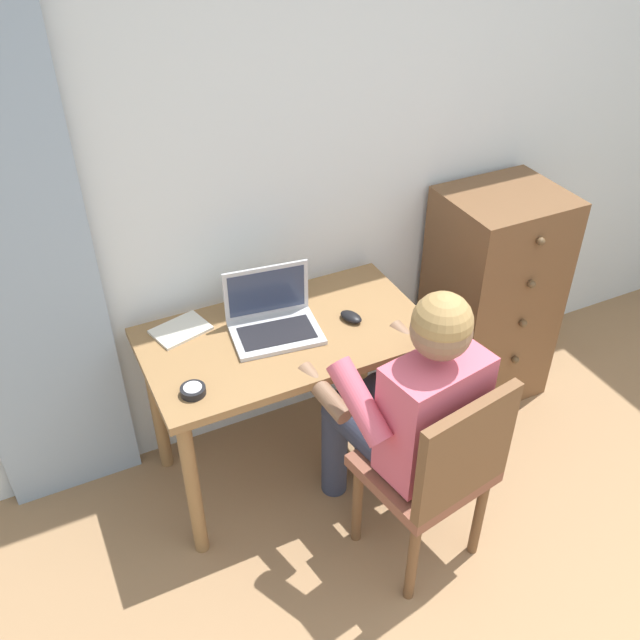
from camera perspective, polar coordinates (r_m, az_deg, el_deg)
name	(u,v)px	position (r m, az deg, el deg)	size (l,w,h in m)	color
wall_back	(354,154)	(2.97, 2.78, 13.27)	(4.80, 0.05, 2.50)	silver
curtain_panel	(15,263)	(2.66, -23.39, 4.23)	(0.53, 0.03, 2.26)	#8EA3B7
desk	(287,357)	(2.83, -2.72, -3.00)	(1.11, 0.62, 0.74)	olive
dresser	(491,297)	(3.43, 13.64, 1.85)	(0.52, 0.48, 1.06)	brown
chair	(438,469)	(2.59, 9.48, -11.82)	(0.48, 0.47, 0.89)	brown
person_seated	(408,403)	(2.55, 7.09, -6.64)	(0.60, 0.63, 1.21)	#33384C
laptop	(273,318)	(2.75, -3.84, 0.14)	(0.37, 0.29, 0.24)	#B7BABF
computer_mouse	(351,317)	(2.81, 2.53, 0.26)	(0.06, 0.10, 0.03)	black
desk_clock	(193,390)	(2.51, -10.22, -5.63)	(0.09, 0.09, 0.03)	black
notebook_pad	(181,330)	(2.81, -11.19, -0.78)	(0.21, 0.15, 0.01)	silver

